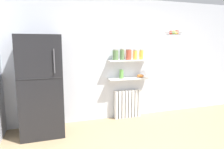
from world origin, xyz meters
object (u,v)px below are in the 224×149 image
object	(u,v)px
storage_jar_4	(141,55)
shelf_bowl	(140,76)
refrigerator	(41,86)
vase	(121,74)
storage_jar_3	(135,55)
hanging_fruit_basket	(174,33)
storage_jar_0	(115,55)
storage_jar_1	(122,54)
radiator	(128,104)
storage_jar_2	(129,54)

from	to	relation	value
storage_jar_4	shelf_bowl	bearing A→B (deg)	-180.00
refrigerator	vase	size ratio (longest dim) A/B	9.49
storage_jar_3	shelf_bowl	size ratio (longest dim) A/B	1.39
refrigerator	storage_jar_3	world-z (taller)	refrigerator
storage_jar_4	vase	world-z (taller)	storage_jar_4
shelf_bowl	hanging_fruit_basket	distance (m)	1.14
storage_jar_0	shelf_bowl	world-z (taller)	storage_jar_0
storage_jar_1	storage_jar_3	distance (m)	0.30
storage_jar_1	shelf_bowl	world-z (taller)	storage_jar_1
storage_jar_1	shelf_bowl	distance (m)	0.65
radiator	storage_jar_1	world-z (taller)	storage_jar_1
refrigerator	storage_jar_0	xyz separation A→B (m)	(1.49, 0.23, 0.52)
radiator	shelf_bowl	bearing A→B (deg)	-5.91
refrigerator	storage_jar_4	size ratio (longest dim) A/B	8.22
refrigerator	storage_jar_0	distance (m)	1.59
refrigerator	storage_jar_1	xyz separation A→B (m)	(1.64, 0.23, 0.52)
storage_jar_3	storage_jar_0	bearing A→B (deg)	-180.00
radiator	shelf_bowl	size ratio (longest dim) A/B	3.98
storage_jar_4	shelf_bowl	distance (m)	0.47
radiator	hanging_fruit_basket	bearing A→B (deg)	-29.21
vase	storage_jar_4	bearing A→B (deg)	0.00
storage_jar_0	shelf_bowl	distance (m)	0.76
storage_jar_2	vase	bearing A→B (deg)	180.00
storage_jar_2	storage_jar_1	bearing A→B (deg)	180.00
storage_jar_0	storage_jar_3	bearing A→B (deg)	0.00
storage_jar_3	vase	world-z (taller)	storage_jar_3
refrigerator	shelf_bowl	bearing A→B (deg)	6.40
storage_jar_2	shelf_bowl	distance (m)	0.56
storage_jar_1	hanging_fruit_basket	size ratio (longest dim) A/B	0.69
storage_jar_1	vase	world-z (taller)	storage_jar_1
storage_jar_0	storage_jar_4	xyz separation A→B (m)	(0.60, 0.00, -0.00)
storage_jar_0	storage_jar_2	bearing A→B (deg)	0.00
refrigerator	storage_jar_1	size ratio (longest dim) A/B	7.57
storage_jar_3	storage_jar_4	world-z (taller)	storage_jar_4
radiator	shelf_bowl	xyz separation A→B (m)	(0.29, -0.03, 0.63)
radiator	vase	world-z (taller)	vase
vase	storage_jar_0	bearing A→B (deg)	-180.00
refrigerator	storage_jar_1	world-z (taller)	refrigerator
storage_jar_2	storage_jar_3	bearing A→B (deg)	0.00
radiator	storage_jar_2	world-z (taller)	storage_jar_2
storage_jar_2	hanging_fruit_basket	distance (m)	1.02
storage_jar_3	hanging_fruit_basket	bearing A→B (deg)	-32.65
storage_jar_0	storage_jar_2	xyz separation A→B (m)	(0.30, 0.00, 0.00)
storage_jar_2	storage_jar_3	xyz separation A→B (m)	(0.15, 0.00, -0.01)
storage_jar_0	storage_jar_3	xyz separation A→B (m)	(0.45, 0.00, -0.01)
storage_jar_0	storage_jar_3	size ratio (longest dim) A/B	1.05
storage_jar_1	hanging_fruit_basket	xyz separation A→B (m)	(0.96, -0.42, 0.44)
refrigerator	storage_jar_1	distance (m)	1.74
radiator	storage_jar_4	bearing A→B (deg)	-5.71
refrigerator	storage_jar_4	xyz separation A→B (m)	(2.09, 0.23, 0.51)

